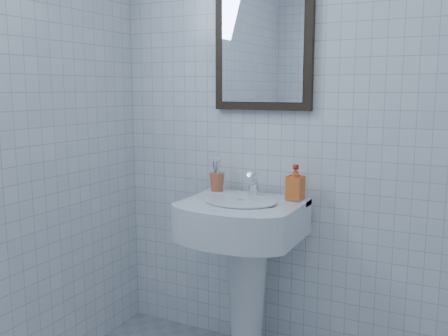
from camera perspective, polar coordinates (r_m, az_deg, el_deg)
The scene contains 6 objects.
wall_back at distance 2.40m, azimuth 11.30°, elevation 6.63°, with size 2.20×0.02×2.50m, color silver.
washbasin at distance 2.42m, azimuth 2.41°, elevation -9.79°, with size 0.54×0.40×0.84m.
faucet at distance 2.43m, azimuth 3.42°, elevation -2.03°, with size 0.05×0.11×0.12m.
toothbrush_cup at distance 2.53m, azimuth -0.81°, elevation -1.61°, with size 0.08×0.08×0.09m, color #BB5C36, non-canonical shape.
soap_dispenser at distance 2.36m, azimuth 8.17°, elevation -1.61°, with size 0.07×0.08×0.16m, color #E74C16.
wall_mirror at distance 2.48m, azimuth 4.48°, elevation 13.79°, with size 0.50×0.04×0.62m.
Camera 1 is at (0.64, -1.11, 1.35)m, focal length 40.00 mm.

